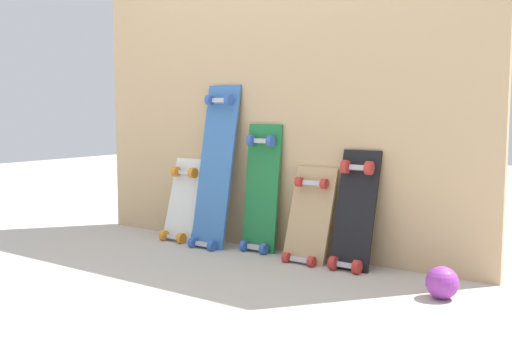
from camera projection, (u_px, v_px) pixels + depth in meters
name	position (u px, v px, depth m)	size (l,w,h in m)	color
ground_plane	(263.00, 250.00, 3.16)	(12.00, 12.00, 0.00)	#B2AAA0
plywood_wall_panel	(271.00, 83.00, 3.13)	(2.40, 0.04, 1.79)	tan
skateboard_white	(182.00, 205.00, 3.42)	(0.21, 0.21, 0.54)	silver
skateboard_blue	(215.00, 172.00, 3.24)	(0.22, 0.25, 0.96)	#386BAD
skateboard_green	(261.00, 194.00, 3.13)	(0.21, 0.15, 0.74)	#1E7238
skateboard_natural	(309.00, 222.00, 2.93)	(0.23, 0.22, 0.54)	tan
skateboard_black	(354.00, 216.00, 2.79)	(0.20, 0.22, 0.63)	black
rubber_ball	(442.00, 283.00, 2.34)	(0.13, 0.13, 0.13)	purple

